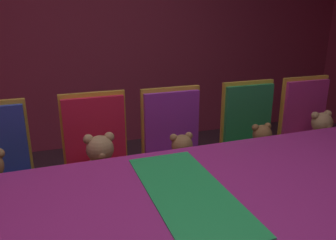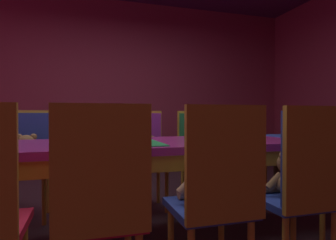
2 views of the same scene
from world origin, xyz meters
name	(u,v)px [view 1 (image 1 of 2)]	position (x,y,z in m)	size (l,w,h in m)	color
wall_left	(93,18)	(-2.60, 0.00, 1.40)	(0.12, 6.40, 2.80)	#99334C
banquet_table	(187,209)	(0.00, 0.00, 0.66)	(0.90, 3.44, 0.75)	#B22D8C
chair_left_2	(98,155)	(-0.84, -0.26, 0.60)	(0.42, 0.41, 0.98)	red
teddy_left_2	(101,164)	(-0.69, -0.26, 0.60)	(0.27, 0.34, 0.33)	tan
chair_left_3	(174,146)	(-0.82, 0.25, 0.60)	(0.42, 0.41, 0.98)	purple
teddy_left_3	(182,157)	(-0.67, 0.25, 0.58)	(0.22, 0.29, 0.27)	#9E7247
chair_left_4	(251,135)	(-0.83, 0.85, 0.60)	(0.42, 0.41, 0.98)	#268C4C
teddy_left_4	(262,145)	(-0.68, 0.85, 0.57)	(0.22, 0.28, 0.27)	olive
chair_left_5	(307,128)	(-0.83, 1.36, 0.60)	(0.42, 0.41, 0.98)	#CC338C
teddy_left_5	(321,135)	(-0.68, 1.36, 0.59)	(0.25, 0.32, 0.31)	tan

